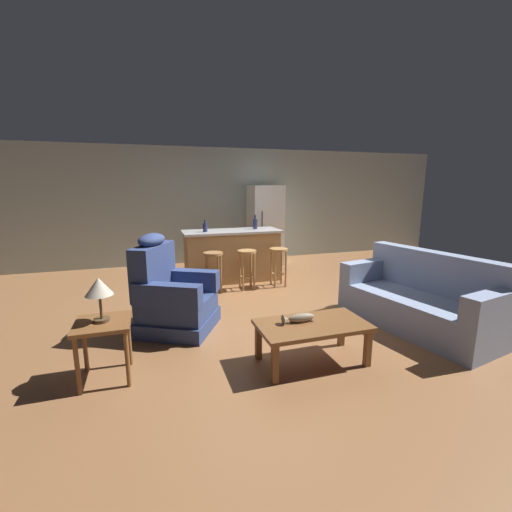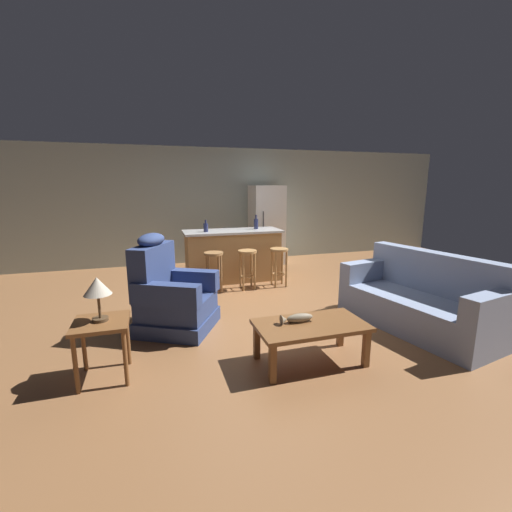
{
  "view_description": "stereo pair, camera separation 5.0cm",
  "coord_description": "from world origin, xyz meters",
  "px_view_note": "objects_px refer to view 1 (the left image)",
  "views": [
    {
      "loc": [
        -1.49,
        -4.77,
        1.77
      ],
      "look_at": [
        0.01,
        -0.1,
        0.75
      ],
      "focal_mm": 24.0,
      "sensor_mm": 36.0,
      "label": 1
    },
    {
      "loc": [
        -1.45,
        -4.78,
        1.77
      ],
      "look_at": [
        0.01,
        -0.1,
        0.75
      ],
      "focal_mm": 24.0,
      "sensor_mm": 36.0,
      "label": 2
    }
  ],
  "objects_px": {
    "coffee_table": "(312,328)",
    "couch": "(420,301)",
    "kitchen_island": "(232,255)",
    "bar_stool_middle": "(247,262)",
    "table_lamp": "(99,289)",
    "fish_figurine": "(298,318)",
    "bottle_short_amber": "(255,224)",
    "bottle_tall_green": "(205,227)",
    "refrigerator": "(265,225)",
    "bar_stool_left": "(213,265)",
    "end_table": "(103,332)",
    "recliner_near_lamp": "(171,296)",
    "bar_stool_right": "(279,260)"
  },
  "relations": [
    {
      "from": "fish_figurine",
      "to": "bar_stool_right",
      "type": "distance_m",
      "value": 2.67
    },
    {
      "from": "end_table",
      "to": "kitchen_island",
      "type": "relative_size",
      "value": 0.31
    },
    {
      "from": "table_lamp",
      "to": "end_table",
      "type": "bearing_deg",
      "value": -77.96
    },
    {
      "from": "fish_figurine",
      "to": "recliner_near_lamp",
      "type": "relative_size",
      "value": 0.28
    },
    {
      "from": "table_lamp",
      "to": "kitchen_island",
      "type": "height_order",
      "value": "table_lamp"
    },
    {
      "from": "bar_stool_right",
      "to": "end_table",
      "type": "bearing_deg",
      "value": -138.62
    },
    {
      "from": "kitchen_island",
      "to": "bar_stool_middle",
      "type": "distance_m",
      "value": 0.64
    },
    {
      "from": "end_table",
      "to": "bottle_tall_green",
      "type": "distance_m",
      "value": 3.24
    },
    {
      "from": "recliner_near_lamp",
      "to": "end_table",
      "type": "distance_m",
      "value": 1.19
    },
    {
      "from": "fish_figurine",
      "to": "bar_stool_right",
      "type": "bearing_deg",
      "value": 72.78
    },
    {
      "from": "fish_figurine",
      "to": "bottle_tall_green",
      "type": "height_order",
      "value": "bottle_tall_green"
    },
    {
      "from": "table_lamp",
      "to": "bar_stool_middle",
      "type": "height_order",
      "value": "table_lamp"
    },
    {
      "from": "coffee_table",
      "to": "bar_stool_left",
      "type": "distance_m",
      "value": 2.67
    },
    {
      "from": "bar_stool_right",
      "to": "refrigerator",
      "type": "distance_m",
      "value": 1.92
    },
    {
      "from": "coffee_table",
      "to": "bottle_short_amber",
      "type": "bearing_deg",
      "value": 82.2
    },
    {
      "from": "recliner_near_lamp",
      "to": "end_table",
      "type": "height_order",
      "value": "recliner_near_lamp"
    },
    {
      "from": "coffee_table",
      "to": "refrigerator",
      "type": "xyz_separation_m",
      "value": [
        1.06,
        4.45,
        0.52
      ]
    },
    {
      "from": "coffee_table",
      "to": "fish_figurine",
      "type": "bearing_deg",
      "value": 152.23
    },
    {
      "from": "recliner_near_lamp",
      "to": "bottle_short_amber",
      "type": "distance_m",
      "value": 2.73
    },
    {
      "from": "fish_figurine",
      "to": "refrigerator",
      "type": "xyz_separation_m",
      "value": [
        1.18,
        4.38,
        0.42
      ]
    },
    {
      "from": "end_table",
      "to": "kitchen_island",
      "type": "xyz_separation_m",
      "value": [
        1.93,
        2.94,
        0.02
      ]
    },
    {
      "from": "end_table",
      "to": "kitchen_island",
      "type": "distance_m",
      "value": 3.51
    },
    {
      "from": "coffee_table",
      "to": "couch",
      "type": "height_order",
      "value": "couch"
    },
    {
      "from": "end_table",
      "to": "refrigerator",
      "type": "bearing_deg",
      "value": 53.96
    },
    {
      "from": "bar_stool_left",
      "to": "kitchen_island",
      "type": "bearing_deg",
      "value": 52.92
    },
    {
      "from": "recliner_near_lamp",
      "to": "bar_stool_middle",
      "type": "relative_size",
      "value": 1.76
    },
    {
      "from": "couch",
      "to": "bar_stool_middle",
      "type": "height_order",
      "value": "couch"
    },
    {
      "from": "table_lamp",
      "to": "bottle_short_amber",
      "type": "distance_m",
      "value": 3.83
    },
    {
      "from": "kitchen_island",
      "to": "refrigerator",
      "type": "xyz_separation_m",
      "value": [
        1.08,
        1.2,
        0.4
      ]
    },
    {
      "from": "bottle_tall_green",
      "to": "kitchen_island",
      "type": "bearing_deg",
      "value": 8.68
    },
    {
      "from": "recliner_near_lamp",
      "to": "bar_stool_left",
      "type": "bearing_deg",
      "value": 88.03
    },
    {
      "from": "coffee_table",
      "to": "table_lamp",
      "type": "relative_size",
      "value": 2.68
    },
    {
      "from": "table_lamp",
      "to": "refrigerator",
      "type": "bearing_deg",
      "value": 53.87
    },
    {
      "from": "couch",
      "to": "bottle_tall_green",
      "type": "distance_m",
      "value": 3.63
    },
    {
      "from": "kitchen_island",
      "to": "bar_stool_middle",
      "type": "relative_size",
      "value": 2.65
    },
    {
      "from": "recliner_near_lamp",
      "to": "bottle_short_amber",
      "type": "bearing_deg",
      "value": 77.78
    },
    {
      "from": "recliner_near_lamp",
      "to": "table_lamp",
      "type": "height_order",
      "value": "recliner_near_lamp"
    },
    {
      "from": "fish_figurine",
      "to": "bar_stool_right",
      "type": "xyz_separation_m",
      "value": [
        0.79,
        2.55,
        0.01
      ]
    },
    {
      "from": "end_table",
      "to": "kitchen_island",
      "type": "height_order",
      "value": "kitchen_island"
    },
    {
      "from": "end_table",
      "to": "bar_stool_right",
      "type": "xyz_separation_m",
      "value": [
        2.62,
        2.31,
        0.01
      ]
    },
    {
      "from": "bottle_tall_green",
      "to": "fish_figurine",
      "type": "bearing_deg",
      "value": -82.62
    },
    {
      "from": "bar_stool_right",
      "to": "bar_stool_left",
      "type": "bearing_deg",
      "value": 180.0
    },
    {
      "from": "coffee_table",
      "to": "bottle_tall_green",
      "type": "xyz_separation_m",
      "value": [
        -0.53,
        3.17,
        0.67
      ]
    },
    {
      "from": "bar_stool_left",
      "to": "bottle_short_amber",
      "type": "distance_m",
      "value": 1.31
    },
    {
      "from": "bar_stool_left",
      "to": "end_table",
      "type": "bearing_deg",
      "value": -122.22
    },
    {
      "from": "bar_stool_left",
      "to": "bar_stool_middle",
      "type": "xyz_separation_m",
      "value": [
        0.58,
        0.0,
        0.0
      ]
    },
    {
      "from": "table_lamp",
      "to": "fish_figurine",
      "type": "bearing_deg",
      "value": -8.0
    },
    {
      "from": "kitchen_island",
      "to": "bar_stool_right",
      "type": "bearing_deg",
      "value": -42.49
    },
    {
      "from": "kitchen_island",
      "to": "bar_stool_right",
      "type": "relative_size",
      "value": 2.65
    },
    {
      "from": "fish_figurine",
      "to": "table_lamp",
      "type": "height_order",
      "value": "table_lamp"
    }
  ]
}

